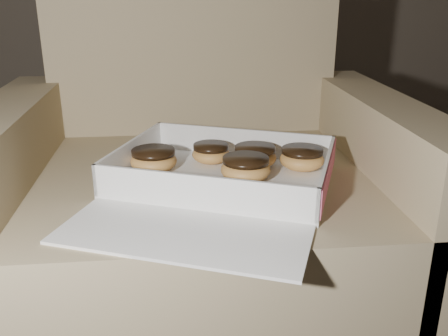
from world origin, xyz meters
TOP-DOWN VIEW (x-y plane):
  - armchair at (0.40, 0.88)m, footprint 0.86×0.72m
  - bakery_box at (0.43, 0.72)m, footprint 0.52×0.55m
  - donut_a at (0.60, 0.79)m, footprint 0.09×0.09m
  - donut_b at (0.48, 0.74)m, footprint 0.09×0.09m
  - donut_c at (0.43, 0.85)m, footprint 0.08×0.08m
  - donut_d at (0.51, 0.81)m, footprint 0.09×0.09m
  - donut_e at (0.31, 0.81)m, footprint 0.09×0.09m
  - crumb_a at (0.47, 0.72)m, footprint 0.01×0.01m
  - crumb_b at (0.41, 0.67)m, footprint 0.01×0.01m
  - crumb_c at (0.29, 0.71)m, footprint 0.01×0.01m

SIDE VIEW (x-z plane):
  - armchair at x=0.40m, z-range -0.17..0.73m
  - crumb_a at x=0.47m, z-range 0.41..0.41m
  - crumb_b at x=0.41m, z-range 0.41..0.41m
  - crumb_c at x=0.29m, z-range 0.41..0.41m
  - bakery_box at x=0.43m, z-range 0.38..0.45m
  - donut_c at x=0.43m, z-range 0.41..0.45m
  - donut_d at x=0.51m, z-range 0.41..0.45m
  - donut_a at x=0.60m, z-range 0.41..0.45m
  - donut_e at x=0.31m, z-range 0.41..0.45m
  - donut_b at x=0.48m, z-range 0.41..0.46m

